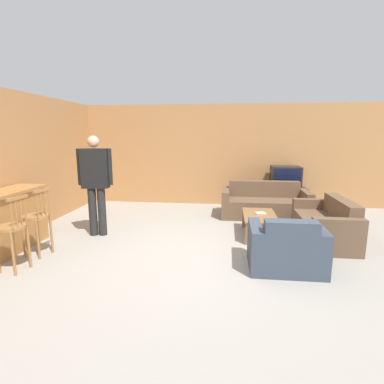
% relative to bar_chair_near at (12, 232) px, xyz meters
% --- Properties ---
extents(ground_plane, '(24.00, 24.00, 0.00)m').
position_rel_bar_chair_near_xyz_m(ground_plane, '(2.35, 0.70, -0.55)').
color(ground_plane, gray).
extents(wall_back, '(9.40, 0.08, 2.60)m').
position_rel_bar_chair_near_xyz_m(wall_back, '(2.35, 4.36, 0.75)').
color(wall_back, '#B27A47').
rests_on(wall_back, ground_plane).
extents(wall_left, '(0.08, 8.66, 2.60)m').
position_rel_bar_chair_near_xyz_m(wall_left, '(-0.92, 2.03, 0.75)').
color(wall_left, '#B27A47').
rests_on(wall_left, ground_plane).
extents(bar_chair_near, '(0.43, 0.43, 1.04)m').
position_rel_bar_chair_near_xyz_m(bar_chair_near, '(0.00, 0.00, 0.00)').
color(bar_chair_near, '#996638').
rests_on(bar_chair_near, ground_plane).
extents(bar_chair_mid, '(0.45, 0.45, 1.04)m').
position_rel_bar_chair_near_xyz_m(bar_chair_mid, '(-0.00, 0.54, 0.00)').
color(bar_chair_mid, '#996638').
rests_on(bar_chair_mid, ground_plane).
extents(couch_far, '(1.92, 0.84, 0.78)m').
position_rel_bar_chair_near_xyz_m(couch_far, '(3.70, 3.21, -0.26)').
color(couch_far, brown).
rests_on(couch_far, ground_plane).
extents(armchair_near, '(0.99, 0.79, 0.76)m').
position_rel_bar_chair_near_xyz_m(armchair_near, '(3.67, 0.49, -0.26)').
color(armchair_near, '#384251').
rests_on(armchair_near, ground_plane).
extents(loveseat_right, '(0.77, 1.54, 0.75)m').
position_rel_bar_chair_near_xyz_m(loveseat_right, '(4.57, 1.71, -0.26)').
color(loveseat_right, brown).
rests_on(loveseat_right, ground_plane).
extents(coffee_table, '(0.59, 1.07, 0.39)m').
position_rel_bar_chair_near_xyz_m(coffee_table, '(3.45, 1.86, -0.21)').
color(coffee_table, brown).
rests_on(coffee_table, ground_plane).
extents(tv_unit, '(1.05, 0.50, 0.54)m').
position_rel_bar_chair_near_xyz_m(tv_unit, '(4.27, 3.96, -0.28)').
color(tv_unit, '#2D2319').
rests_on(tv_unit, ground_plane).
extents(tv, '(0.70, 0.52, 0.53)m').
position_rel_bar_chair_near_xyz_m(tv, '(4.27, 3.96, 0.26)').
color(tv, black).
rests_on(tv, tv_unit).
extents(book_on_table, '(0.23, 0.21, 0.02)m').
position_rel_bar_chair_near_xyz_m(book_on_table, '(3.47, 1.95, -0.14)').
color(book_on_table, '#B7AD99').
rests_on(book_on_table, coffee_table).
extents(person_by_window, '(0.61, 0.26, 1.81)m').
position_rel_bar_chair_near_xyz_m(person_by_window, '(0.50, 1.55, 0.48)').
color(person_by_window, black).
rests_on(person_by_window, ground_plane).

